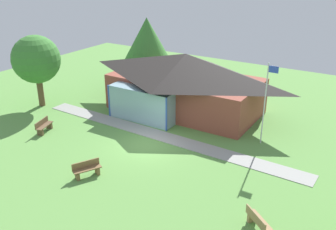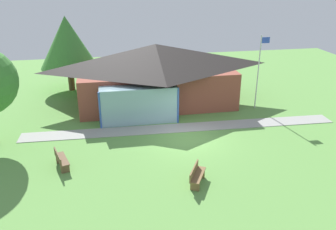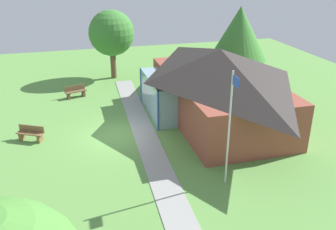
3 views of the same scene
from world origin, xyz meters
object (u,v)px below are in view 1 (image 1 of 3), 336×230
(flagpole, at_px, (266,100))
(tree_west_hedge, at_px, (36,60))
(pavilion, at_px, (183,82))
(bench_mid_left, at_px, (44,126))
(bench_front_center, at_px, (87,169))
(bench_lawn_far_right, at_px, (258,222))
(tree_behind_pavilion_left, at_px, (147,40))

(flagpole, bearing_deg, tree_west_hedge, -170.72)
(tree_west_hedge, bearing_deg, flagpole, 9.28)
(pavilion, height_order, bench_mid_left, pavilion)
(bench_front_center, relative_size, tree_west_hedge, 0.28)
(pavilion, relative_size, tree_west_hedge, 2.15)
(bench_front_center, bearing_deg, bench_lawn_far_right, 122.03)
(pavilion, xyz_separation_m, tree_behind_pavilion_left, (-6.28, 4.40, 1.64))
(bench_lawn_far_right, height_order, tree_west_hedge, tree_west_hedge)
(bench_mid_left, bearing_deg, flagpole, 97.58)
(pavilion, relative_size, tree_behind_pavilion_left, 2.00)
(flagpole, xyz_separation_m, tree_west_hedge, (-16.81, -2.75, 0.81))
(tree_west_hedge, bearing_deg, tree_behind_pavilion_left, 68.71)
(bench_mid_left, bearing_deg, bench_lawn_far_right, 65.33)
(tree_behind_pavilion_left, bearing_deg, pavilion, -35.03)
(bench_front_center, bearing_deg, tree_west_hedge, -91.86)
(pavilion, distance_m, bench_front_center, 10.97)
(tree_behind_pavilion_left, bearing_deg, flagpole, -26.60)
(bench_lawn_far_right, bearing_deg, tree_west_hedge, -155.82)
(pavilion, bearing_deg, bench_lawn_far_right, -47.08)
(flagpole, bearing_deg, tree_behind_pavilion_left, 153.40)
(bench_lawn_far_right, relative_size, tree_west_hedge, 0.26)
(bench_front_center, xyz_separation_m, tree_behind_pavilion_left, (-6.57, 15.20, 3.50))
(tree_west_hedge, bearing_deg, bench_front_center, -29.85)
(bench_mid_left, distance_m, tree_behind_pavilion_left, 13.08)
(tree_behind_pavilion_left, height_order, tree_west_hedge, tree_behind_pavilion_left)
(pavilion, relative_size, bench_mid_left, 7.58)
(bench_front_center, xyz_separation_m, tree_west_hedge, (-10.21, 5.86, 3.28))
(tree_behind_pavilion_left, relative_size, tree_west_hedge, 1.07)
(bench_lawn_far_right, height_order, tree_behind_pavilion_left, tree_behind_pavilion_left)
(flagpole, bearing_deg, bench_front_center, -127.45)
(bench_lawn_far_right, height_order, bench_mid_left, same)
(bench_lawn_far_right, xyz_separation_m, bench_front_center, (-9.15, -0.65, 0.00))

